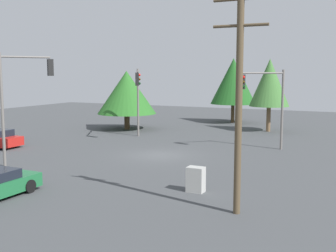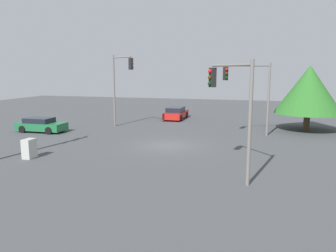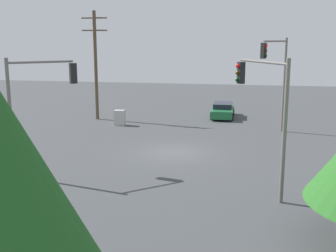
# 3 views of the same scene
# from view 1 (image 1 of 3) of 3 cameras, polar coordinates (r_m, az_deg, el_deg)

# --- Properties ---
(ground_plane) EXTENTS (80.00, 80.00, 0.00)m
(ground_plane) POSITION_cam_1_polar(r_m,az_deg,el_deg) (29.39, -1.09, -3.96)
(ground_plane) COLOR #424447
(traffic_signal_main) EXTENTS (2.24, 3.71, 6.07)m
(traffic_signal_main) POSITION_cam_1_polar(r_m,az_deg,el_deg) (36.28, -4.11, 4.80)
(traffic_signal_main) COLOR slate
(traffic_signal_main) RESTS_ON ground_plane
(traffic_signal_cross) EXTENTS (1.97, 2.77, 6.91)m
(traffic_signal_cross) POSITION_cam_1_polar(r_m,az_deg,el_deg) (27.40, -19.27, 4.63)
(traffic_signal_cross) COLOR slate
(traffic_signal_cross) RESTS_ON ground_plane
(traffic_signal_aux) EXTENTS (2.78, 2.45, 5.93)m
(traffic_signal_aux) POSITION_cam_1_polar(r_m,az_deg,el_deg) (31.59, 13.14, 4.04)
(traffic_signal_aux) COLOR slate
(traffic_signal_aux) RESTS_ON ground_plane
(utility_pole_tall) EXTENTS (2.20, 0.28, 9.11)m
(utility_pole_tall) POSITION_cam_1_polar(r_m,az_deg,el_deg) (16.85, 9.59, 4.19)
(utility_pole_tall) COLOR brown
(utility_pole_tall) RESTS_ON ground_plane
(electrical_cabinet) EXTENTS (0.82, 0.57, 1.22)m
(electrical_cabinet) POSITION_cam_1_polar(r_m,az_deg,el_deg) (20.40, 3.78, -7.24)
(electrical_cabinet) COLOR #B2B2AD
(electrical_cabinet) RESTS_ON ground_plane
(tree_behind) EXTENTS (3.83, 3.83, 7.06)m
(tree_behind) POSITION_cam_1_polar(r_m,az_deg,el_deg) (41.97, 13.59, 5.72)
(tree_behind) COLOR brown
(tree_behind) RESTS_ON ground_plane
(tree_right) EXTENTS (5.12, 5.12, 7.34)m
(tree_right) POSITION_cam_1_polar(r_m,az_deg,el_deg) (48.68, 8.83, 6.02)
(tree_right) COLOR #4C3823
(tree_right) RESTS_ON ground_plane
(tree_left) EXTENTS (5.92, 5.92, 5.90)m
(tree_left) POSITION_cam_1_polar(r_m,az_deg,el_deg) (42.66, -5.62, 4.55)
(tree_left) COLOR #4C3823
(tree_left) RESTS_ON ground_plane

